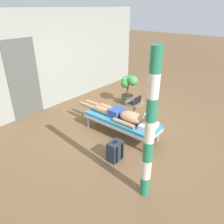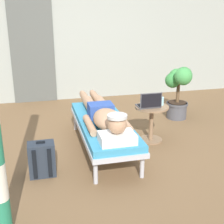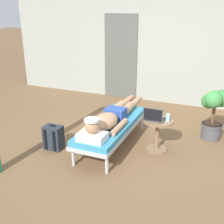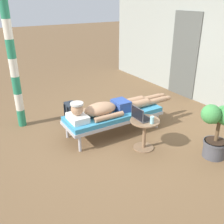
{
  "view_description": "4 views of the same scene",
  "coord_description": "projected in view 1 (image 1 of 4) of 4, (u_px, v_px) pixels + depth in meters",
  "views": [
    {
      "loc": [
        -3.71,
        -2.71,
        2.74
      ],
      "look_at": [
        -0.25,
        0.17,
        0.52
      ],
      "focal_mm": 34.76,
      "sensor_mm": 36.0,
      "label": 1
    },
    {
      "loc": [
        -1.02,
        -3.86,
        1.87
      ],
      "look_at": [
        -0.03,
        0.11,
        0.47
      ],
      "focal_mm": 50.14,
      "sensor_mm": 36.0,
      "label": 2
    },
    {
      "loc": [
        1.48,
        -4.03,
        2.24
      ],
      "look_at": [
        -0.25,
        0.06,
        0.55
      ],
      "focal_mm": 45.44,
      "sensor_mm": 36.0,
      "label": 3
    },
    {
      "loc": [
        3.46,
        -2.34,
        2.35
      ],
      "look_at": [
        -0.14,
        -0.14,
        0.45
      ],
      "focal_mm": 41.55,
      "sensor_mm": 36.0,
      "label": 4
    }
  ],
  "objects": [
    {
      "name": "porch_post",
      "position": [
        150.0,
        131.0,
        3.01
      ],
      "size": [
        0.15,
        0.15,
        2.34
      ],
      "color": "#267F59",
      "rests_on": "ground"
    },
    {
      "name": "person_reclining",
      "position": [
        123.0,
        115.0,
        4.9
      ],
      "size": [
        0.53,
        2.17,
        0.33
      ],
      "color": "white",
      "rests_on": "lounge_chair"
    },
    {
      "name": "potted_plant",
      "position": [
        128.0,
        87.0,
        6.48
      ],
      "size": [
        0.47,
        0.56,
        0.93
      ],
      "color": "#4C4C51",
      "rests_on": "ground"
    },
    {
      "name": "house_wall_back",
      "position": [
        47.0,
        61.0,
        6.08
      ],
      "size": [
        7.6,
        0.2,
        2.7
      ],
      "primitive_type": "cube",
      "color": "#999E93",
      "rests_on": "ground"
    },
    {
      "name": "ground_plane",
      "position": [
        124.0,
        129.0,
        5.33
      ],
      "size": [
        40.0,
        40.0,
        0.0
      ],
      "primitive_type": "plane",
      "color": "brown"
    },
    {
      "name": "lounge_chair",
      "position": [
        121.0,
        121.0,
        5.0
      ],
      "size": [
        0.64,
        1.84,
        0.42
      ],
      "color": "#B7B7BC",
      "rests_on": "ground"
    },
    {
      "name": "backpack",
      "position": [
        115.0,
        151.0,
        4.22
      ],
      "size": [
        0.3,
        0.26,
        0.42
      ],
      "color": "#262D38",
      "rests_on": "ground"
    },
    {
      "name": "house_door_panel",
      "position": [
        24.0,
        80.0,
        5.59
      ],
      "size": [
        0.84,
        0.03,
        2.04
      ],
      "primitive_type": "cube",
      "color": "#545651",
      "rests_on": "ground"
    },
    {
      "name": "drink_glass",
      "position": [
        138.0,
        98.0,
        5.59
      ],
      "size": [
        0.06,
        0.06,
        0.12
      ],
      "primitive_type": "cylinder",
      "color": "#99D8E5",
      "rests_on": "side_table"
    },
    {
      "name": "laptop",
      "position": [
        135.0,
        102.0,
        5.41
      ],
      "size": [
        0.31,
        0.24,
        0.23
      ],
      "color": "#4C4C51",
      "rests_on": "side_table"
    },
    {
      "name": "side_table",
      "position": [
        135.0,
        108.0,
        5.58
      ],
      "size": [
        0.48,
        0.48,
        0.52
      ],
      "color": "#8C6B4C",
      "rests_on": "ground"
    }
  ]
}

